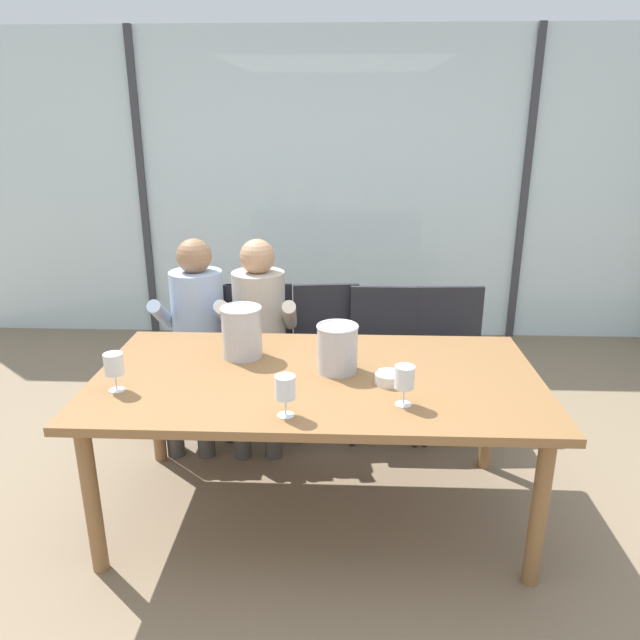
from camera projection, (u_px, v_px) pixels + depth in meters
name	position (u px, v px, depth m)	size (l,w,h in m)	color
ground	(324.00, 417.00, 3.95)	(14.00, 14.00, 0.00)	#847056
window_glass_panel	(331.00, 190.00, 5.10)	(7.27, 0.03, 2.60)	silver
window_mullion_left	(143.00, 189.00, 5.14)	(0.06, 0.06, 2.60)	#38383D
window_mullion_right	(524.00, 191.00, 5.01)	(0.06, 0.06, 2.60)	#38383D
hillside_vineyard	(338.00, 180.00, 9.31)	(13.27, 2.40, 1.94)	#386633
dining_table	(317.00, 388.00, 2.79)	(2.07, 1.09, 0.75)	olive
chair_near_curtain	(205.00, 345.00, 3.76)	(0.45, 0.45, 0.89)	#232328
chair_left_of_center	(260.00, 345.00, 3.76)	(0.49, 0.49, 0.89)	#232328
chair_center	(327.00, 345.00, 3.76)	(0.49, 0.49, 0.89)	#232328
chair_right_of_center	(384.00, 348.00, 3.71)	(0.44, 0.44, 0.89)	#232328
chair_near_window_right	(451.00, 348.00, 3.71)	(0.47, 0.47, 0.89)	#232328
person_pale_blue_shirt	(196.00, 325.00, 3.59)	(0.47, 0.62, 1.21)	#9EB2D1
person_beige_jumper	(259.00, 326.00, 3.57)	(0.48, 0.63, 1.21)	#B7AD9E
ice_bucket_primary	(242.00, 331.00, 2.94)	(0.21, 0.21, 0.26)	#B7B7BC
ice_bucket_secondary	(337.00, 348.00, 2.77)	(0.20, 0.20, 0.23)	#B7B7BC
tasting_bowl	(389.00, 378.00, 2.67)	(0.13, 0.13, 0.05)	silver
wine_glass_by_left_taster	(404.00, 379.00, 2.44)	(0.08, 0.08, 0.17)	silver
wine_glass_near_bucket	(285.00, 389.00, 2.35)	(0.08, 0.08, 0.17)	silver
wine_glass_center_pour	(114.00, 365.00, 2.57)	(0.08, 0.08, 0.17)	silver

